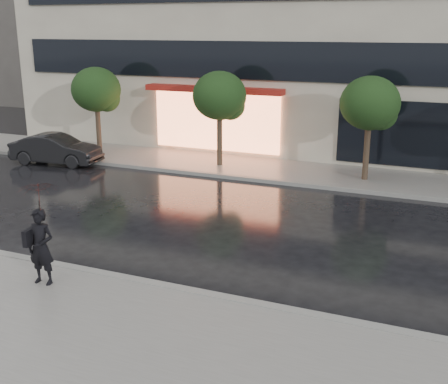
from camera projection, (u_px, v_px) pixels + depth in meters
The scene contains 11 objects.
ground at pixel (170, 270), 13.62m from camera, with size 120.00×120.00×0.00m, color black.
sidewalk_near at pixel (89, 332), 10.74m from camera, with size 60.00×4.50×0.12m, color slate.
sidewalk_far at pixel (290, 172), 22.66m from camera, with size 60.00×3.50×0.12m, color slate.
curb_near at pixel (149, 284), 12.72m from camera, with size 60.00×0.25×0.14m, color gray.
curb_far at pixel (277, 182), 21.11m from camera, with size 60.00×0.25×0.14m, color gray.
bg_building_left at pixel (15, 23), 45.36m from camera, with size 14.00×10.00×12.00m, color #59544F.
tree_far_west at pixel (98, 91), 25.00m from camera, with size 2.20×2.20×3.99m.
tree_mid_west at pixel (221, 97), 22.76m from camera, with size 2.20×2.20×3.99m.
tree_mid_east at pixel (372, 105), 20.51m from camera, with size 2.20×2.20×3.99m.
parked_car at pixel (56, 149), 24.00m from camera, with size 1.36×3.90×1.28m, color black.
pedestrian_with_umbrella at pixel (40, 222), 12.25m from camera, with size 0.92×0.93×2.34m.
Camera 1 is at (6.10, -11.03, 5.67)m, focal length 45.00 mm.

